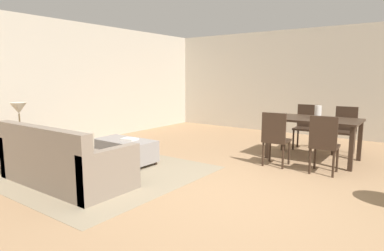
{
  "coord_description": "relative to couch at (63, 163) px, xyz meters",
  "views": [
    {
      "loc": [
        1.96,
        -3.53,
        1.52
      ],
      "look_at": [
        -1.15,
        0.77,
        0.7
      ],
      "focal_mm": 30.38,
      "sensor_mm": 36.0,
      "label": 1
    }
  ],
  "objects": [
    {
      "name": "ground_plane",
      "position": [
        2.12,
        0.99,
        -0.29
      ],
      "size": [
        10.8,
        10.8,
        0.0
      ],
      "primitive_type": "plane",
      "color": "#9E7A56"
    },
    {
      "name": "wall_back",
      "position": [
        2.12,
        5.99,
        1.06
      ],
      "size": [
        9.0,
        0.12,
        2.7
      ],
      "primitive_type": "cube",
      "color": "#BCB2A0",
      "rests_on": "ground_plane"
    },
    {
      "name": "wall_left",
      "position": [
        -2.38,
        1.49,
        1.06
      ],
      "size": [
        0.12,
        11.0,
        2.7
      ],
      "primitive_type": "cube",
      "color": "#BCB2A0",
      "rests_on": "ground_plane"
    },
    {
      "name": "area_rug",
      "position": [
        -0.05,
        0.65,
        -0.29
      ],
      "size": [
        3.0,
        2.8,
        0.01
      ],
      "primitive_type": "cube",
      "color": "gray",
      "rests_on": "ground_plane"
    },
    {
      "name": "couch",
      "position": [
        0.0,
        0.0,
        0.0
      ],
      "size": [
        2.03,
        0.91,
        0.86
      ],
      "color": "gray",
      "rests_on": "ground_plane"
    },
    {
      "name": "ottoman_table",
      "position": [
        -0.09,
        1.25,
        -0.05
      ],
      "size": [
        1.09,
        0.56,
        0.42
      ],
      "color": "gray",
      "rests_on": "ground_plane"
    },
    {
      "name": "side_table",
      "position": [
        -1.32,
        0.08,
        0.15
      ],
      "size": [
        0.4,
        0.4,
        0.56
      ],
      "color": "brown",
      "rests_on": "ground_plane"
    },
    {
      "name": "table_lamp",
      "position": [
        -1.32,
        0.08,
        0.68
      ],
      "size": [
        0.26,
        0.26,
        0.53
      ],
      "color": "brown",
      "rests_on": "side_table"
    },
    {
      "name": "dining_table",
      "position": [
        2.48,
        3.44,
        0.37
      ],
      "size": [
        1.53,
        0.93,
        0.76
      ],
      "color": "#332319",
      "rests_on": "ground_plane"
    },
    {
      "name": "dining_chair_near_left",
      "position": [
        2.09,
        2.59,
        0.23
      ],
      "size": [
        0.42,
        0.42,
        0.92
      ],
      "color": "#332319",
      "rests_on": "ground_plane"
    },
    {
      "name": "dining_chair_near_right",
      "position": [
        2.87,
        2.6,
        0.23
      ],
      "size": [
        0.42,
        0.42,
        0.92
      ],
      "color": "#332319",
      "rests_on": "ground_plane"
    },
    {
      "name": "dining_chair_far_left",
      "position": [
        2.08,
        4.29,
        0.23
      ],
      "size": [
        0.42,
        0.42,
        0.92
      ],
      "color": "#332319",
      "rests_on": "ground_plane"
    },
    {
      "name": "dining_chair_far_right",
      "position": [
        2.85,
        4.28,
        0.23
      ],
      "size": [
        0.43,
        0.43,
        0.92
      ],
      "color": "#332319",
      "rests_on": "ground_plane"
    },
    {
      "name": "vase_centerpiece",
      "position": [
        2.54,
        3.41,
        0.58
      ],
      "size": [
        0.12,
        0.12,
        0.23
      ],
      "primitive_type": "cylinder",
      "color": "silver",
      "rests_on": "dining_table"
    },
    {
      "name": "book_on_ottoman",
      "position": [
        -0.01,
        1.28,
        0.14
      ],
      "size": [
        0.28,
        0.23,
        0.03
      ],
      "primitive_type": "cube",
      "rotation": [
        0.0,
        0.0,
        0.12
      ],
      "color": "silver",
      "rests_on": "ottoman_table"
    }
  ]
}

